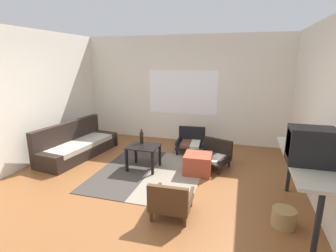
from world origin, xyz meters
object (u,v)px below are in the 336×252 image
(armchair_corner, at_px, (214,155))
(clay_vase, at_px, (301,141))
(crt_television, at_px, (311,146))
(armchair_by_window, at_px, (191,141))
(ottoman_orange, at_px, (198,163))
(armchair_striped_foreground, at_px, (171,200))
(glass_bottle, at_px, (142,137))
(wicker_basket, at_px, (284,218))
(console_shelf, at_px, (304,164))
(coffee_table, at_px, (144,151))
(couch, at_px, (77,146))

(armchair_corner, xyz_separation_m, clay_vase, (1.29, -1.22, 0.79))
(crt_television, bearing_deg, armchair_by_window, 127.63)
(ottoman_orange, distance_m, clay_vase, 1.93)
(armchair_striped_foreground, relative_size, glass_bottle, 2.05)
(wicker_basket, bearing_deg, console_shelf, 43.29)
(armchair_striped_foreground, distance_m, glass_bottle, 1.88)
(ottoman_orange, xyz_separation_m, glass_bottle, (-1.15, 0.03, 0.41))
(coffee_table, xyz_separation_m, clay_vase, (2.59, -0.70, 0.65))
(armchair_striped_foreground, relative_size, clay_vase, 1.70)
(couch, xyz_separation_m, crt_television, (4.30, -1.45, 0.89))
(clay_vase, height_order, glass_bottle, clay_vase)
(armchair_striped_foreground, relative_size, wicker_basket, 2.00)
(armchair_by_window, height_order, armchair_striped_foreground, armchair_by_window)
(coffee_table, height_order, glass_bottle, glass_bottle)
(coffee_table, bearing_deg, wicker_basket, -26.17)
(armchair_striped_foreground, relative_size, console_shelf, 0.33)
(armchair_corner, relative_size, glass_bottle, 2.68)
(clay_vase, bearing_deg, crt_television, -90.36)
(glass_bottle, bearing_deg, crt_television, -26.57)
(armchair_by_window, relative_size, armchair_corner, 0.87)
(armchair_by_window, distance_m, armchair_striped_foreground, 2.67)
(clay_vase, relative_size, glass_bottle, 1.21)
(coffee_table, distance_m, armchair_corner, 1.41)
(couch, height_order, armchair_by_window, couch)
(crt_television, bearing_deg, ottoman_orange, 139.48)
(armchair_striped_foreground, height_order, wicker_basket, armchair_striped_foreground)
(coffee_table, height_order, console_shelf, console_shelf)
(armchair_by_window, distance_m, clay_vase, 2.85)
(armchair_striped_foreground, xyz_separation_m, glass_bottle, (-1.04, 1.54, 0.35))
(crt_television, bearing_deg, armchair_corner, 126.77)
(couch, relative_size, armchair_striped_foreground, 3.37)
(armchair_corner, bearing_deg, couch, -175.00)
(armchair_corner, bearing_deg, clay_vase, -43.52)
(couch, height_order, clay_vase, clay_vase)
(armchair_corner, relative_size, clay_vase, 2.22)
(couch, bearing_deg, glass_bottle, -4.01)
(console_shelf, xyz_separation_m, clay_vase, (0.00, 0.30, 0.22))
(ottoman_orange, bearing_deg, glass_bottle, 178.53)
(ottoman_orange, bearing_deg, coffee_table, -173.87)
(armchair_corner, xyz_separation_m, glass_bottle, (-1.40, -0.38, 0.36))
(coffee_table, height_order, crt_television, crt_television)
(ottoman_orange, distance_m, crt_television, 2.22)
(coffee_table, bearing_deg, armchair_striped_foreground, -55.90)
(ottoman_orange, height_order, glass_bottle, glass_bottle)
(armchair_by_window, relative_size, ottoman_orange, 1.36)
(console_shelf, distance_m, crt_television, 0.37)
(clay_vase, distance_m, wicker_basket, 1.04)
(console_shelf, bearing_deg, armchair_by_window, 130.01)
(armchair_corner, distance_m, wicker_basket, 2.03)
(armchair_striped_foreground, distance_m, armchair_corner, 1.95)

